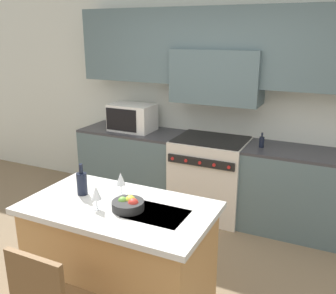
% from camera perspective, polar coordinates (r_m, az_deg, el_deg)
% --- Properties ---
extents(back_cabinetry, '(10.00, 0.46, 2.70)m').
position_cam_1_polar(back_cabinetry, '(4.49, 8.04, 10.06)').
color(back_cabinetry, silver).
rests_on(back_cabinetry, ground_plane).
extents(back_counter, '(3.46, 0.62, 0.93)m').
position_cam_1_polar(back_counter, '(4.54, 6.47, -4.58)').
color(back_counter, '#4C6066').
rests_on(back_counter, ground_plane).
extents(range_stove, '(0.84, 0.70, 0.95)m').
position_cam_1_polar(range_stove, '(4.51, 6.38, -4.54)').
color(range_stove, beige).
rests_on(range_stove, ground_plane).
extents(microwave, '(0.55, 0.38, 0.34)m').
position_cam_1_polar(microwave, '(4.78, -5.47, 4.52)').
color(microwave, silver).
rests_on(microwave, back_counter).
extents(kitchen_island, '(1.44, 0.82, 0.89)m').
position_cam_1_polar(kitchen_island, '(3.09, -7.26, -16.13)').
color(kitchen_island, '#B7844C').
rests_on(kitchen_island, ground_plane).
extents(wine_bottle, '(0.08, 0.08, 0.26)m').
position_cam_1_polar(wine_bottle, '(3.07, -12.98, -5.36)').
color(wine_bottle, black).
rests_on(wine_bottle, kitchen_island).
extents(wine_glass_near, '(0.07, 0.07, 0.18)m').
position_cam_1_polar(wine_glass_near, '(2.78, -10.88, -6.98)').
color(wine_glass_near, white).
rests_on(wine_glass_near, kitchen_island).
extents(wine_glass_far, '(0.07, 0.07, 0.18)m').
position_cam_1_polar(wine_glass_far, '(3.01, -7.22, -4.93)').
color(wine_glass_far, white).
rests_on(wine_glass_far, kitchen_island).
extents(fruit_bowl, '(0.24, 0.24, 0.10)m').
position_cam_1_polar(fruit_bowl, '(2.78, -6.05, -8.70)').
color(fruit_bowl, black).
rests_on(fruit_bowl, kitchen_island).
extents(oil_bottle_on_counter, '(0.05, 0.05, 0.17)m').
position_cam_1_polar(oil_bottle_on_counter, '(4.19, 14.08, 0.77)').
color(oil_bottle_on_counter, black).
rests_on(oil_bottle_on_counter, back_counter).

